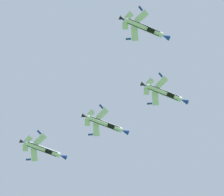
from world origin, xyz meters
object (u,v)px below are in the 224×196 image
object	(u,v)px
fighter_jet_right_wing	(144,28)
fighter_jet_lead	(164,93)
fighter_jet_left_outer	(43,149)
fighter_jet_left_wing	(105,124)

from	to	relation	value
fighter_jet_right_wing	fighter_jet_lead	bearing A→B (deg)	139.00
fighter_jet_right_wing	fighter_jet_left_outer	bearing A→B (deg)	-165.12
fighter_jet_lead	fighter_jet_right_wing	xyz separation A→B (m)	(-2.28, -21.89, -0.52)
fighter_jet_lead	fighter_jet_left_outer	xyz separation A→B (m)	(-41.30, 10.94, -1.52)
fighter_jet_lead	fighter_jet_right_wing	distance (m)	22.02
fighter_jet_lead	fighter_jet_right_wing	size ratio (longest dim) A/B	1.00
fighter_jet_right_wing	fighter_jet_left_outer	world-z (taller)	fighter_jet_right_wing
fighter_jet_left_wing	fighter_jet_left_outer	bearing A→B (deg)	-136.56
fighter_jet_left_wing	fighter_jet_left_outer	size ratio (longest dim) A/B	1.00
fighter_jet_left_outer	fighter_jet_left_wing	bearing A→B (deg)	43.44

